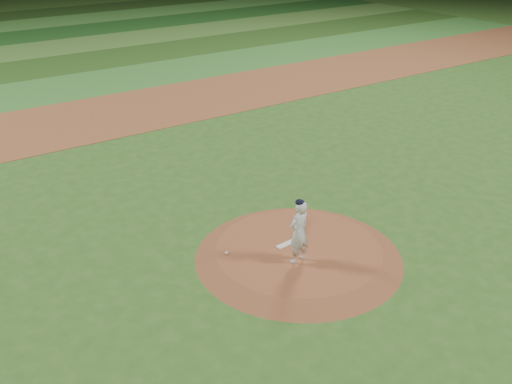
% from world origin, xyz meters
% --- Properties ---
extents(ground, '(120.00, 120.00, 0.00)m').
position_xyz_m(ground, '(0.00, 0.00, 0.00)').
color(ground, '#315E1E').
rests_on(ground, ground).
extents(infield_dirt_band, '(70.00, 6.00, 0.02)m').
position_xyz_m(infield_dirt_band, '(0.00, 14.00, 0.01)').
color(infield_dirt_band, brown).
rests_on(infield_dirt_band, ground).
extents(outfield_stripe_0, '(70.00, 5.00, 0.02)m').
position_xyz_m(outfield_stripe_0, '(0.00, 19.50, 0.01)').
color(outfield_stripe_0, '#347A2C').
rests_on(outfield_stripe_0, ground).
extents(outfield_stripe_1, '(70.00, 5.00, 0.02)m').
position_xyz_m(outfield_stripe_1, '(0.00, 24.50, 0.01)').
color(outfield_stripe_1, '#264E19').
rests_on(outfield_stripe_1, ground).
extents(outfield_stripe_2, '(70.00, 5.00, 0.02)m').
position_xyz_m(outfield_stripe_2, '(0.00, 29.50, 0.01)').
color(outfield_stripe_2, '#42762B').
rests_on(outfield_stripe_2, ground).
extents(outfield_stripe_3, '(70.00, 5.00, 0.02)m').
position_xyz_m(outfield_stripe_3, '(0.00, 34.50, 0.01)').
color(outfield_stripe_3, '#1A4B18').
rests_on(outfield_stripe_3, ground).
extents(pitchers_mound, '(5.50, 5.50, 0.25)m').
position_xyz_m(pitchers_mound, '(0.00, 0.00, 0.12)').
color(pitchers_mound, brown).
rests_on(pitchers_mound, ground).
extents(pitching_rubber, '(0.69, 0.23, 0.03)m').
position_xyz_m(pitching_rubber, '(-0.12, 0.34, 0.27)').
color(pitching_rubber, white).
rests_on(pitching_rubber, pitchers_mound).
extents(rosin_bag, '(0.10, 0.10, 0.06)m').
position_xyz_m(rosin_bag, '(-1.71, 0.85, 0.28)').
color(rosin_bag, silver).
rests_on(rosin_bag, pitchers_mound).
extents(pitcher_on_mound, '(0.67, 0.49, 1.76)m').
position_xyz_m(pitcher_on_mound, '(-0.38, -0.45, 1.12)').
color(pitcher_on_mound, silver).
rests_on(pitcher_on_mound, pitchers_mound).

